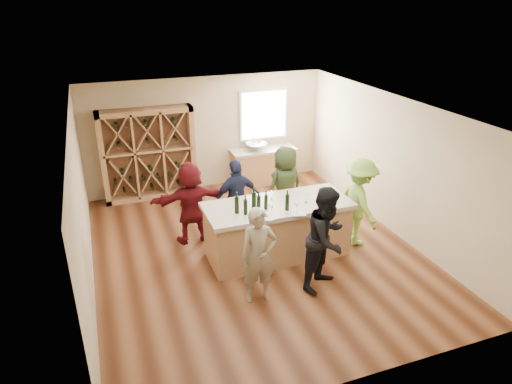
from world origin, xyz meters
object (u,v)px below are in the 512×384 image
object	(u,v)px
wine_bottle_e	(266,202)
person_near_left	(259,256)
person_near_right	(327,238)
person_far_mid	(237,199)
wine_bottle_a	(237,205)
wine_bottle_b	(245,207)
sink	(256,146)
person_server	(359,202)
tasting_counter_base	(277,231)
wine_rack	(148,154)
wine_bottle_d	(259,204)
wine_bottle_f	(287,202)
wine_bottle_c	(254,201)
person_far_left	(191,203)

from	to	relation	value
wine_bottle_e	person_near_left	size ratio (longest dim) A/B	0.17
person_near_right	person_far_mid	xyz separation A→B (m)	(-0.85, 2.20, -0.09)
wine_bottle_a	wine_bottle_b	size ratio (longest dim) A/B	1.13
sink	wine_bottle_a	world-z (taller)	wine_bottle_a
wine_bottle_a	person_near_right	size ratio (longest dim) A/B	0.18
person_near_left	person_near_right	world-z (taller)	person_near_right
person_near_right	person_server	world-z (taller)	person_near_right
tasting_counter_base	wine_bottle_a	distance (m)	1.11
wine_rack	sink	distance (m)	2.70
wine_bottle_d	wine_bottle_f	xyz separation A→B (m)	(0.49, -0.12, -0.00)
wine_bottle_f	tasting_counter_base	bearing A→B (deg)	99.46
person_near_right	person_server	size ratio (longest dim) A/B	1.03
person_server	person_far_mid	bearing A→B (deg)	65.21
wine_bottle_c	wine_bottle_d	world-z (taller)	wine_bottle_c
person_near_left	person_server	world-z (taller)	person_server
wine_bottle_a	person_far_left	world-z (taller)	person_far_left
wine_bottle_e	person_far_left	distance (m)	1.70
wine_bottle_c	person_near_left	xyz separation A→B (m)	(-0.32, -1.10, -0.43)
wine_bottle_a	person_near_left	size ratio (longest dim) A/B	0.20
wine_bottle_d	person_near_left	size ratio (longest dim) A/B	0.19
wine_rack	person_near_right	world-z (taller)	wine_rack
wine_bottle_e	person_far_mid	distance (m)	1.23
person_far_mid	person_far_left	world-z (taller)	person_far_left
person_far_mid	wine_bottle_c	bearing A→B (deg)	81.14
wine_bottle_c	person_near_left	world-z (taller)	person_near_left
wine_bottle_b	person_near_right	bearing A→B (deg)	-42.09
wine_bottle_f	person_server	bearing A→B (deg)	7.01
person_server	sink	bearing A→B (deg)	15.67
wine_rack	wine_bottle_c	bearing A→B (deg)	-69.43
wine_bottle_c	person_far_mid	size ratio (longest dim) A/B	0.20
person_near_left	person_far_mid	size ratio (longest dim) A/B	1.00
tasting_counter_base	wine_bottle_a	size ratio (longest dim) A/B	8.16
wine_bottle_b	wine_bottle_d	xyz separation A→B (m)	(0.25, 0.03, 0.01)
wine_bottle_a	wine_bottle_f	bearing A→B (deg)	-12.30
wine_bottle_e	sink	bearing A→B (deg)	72.54
wine_bottle_c	person_near_right	size ratio (longest dim) A/B	0.18
wine_bottle_d	wine_bottle_b	bearing A→B (deg)	-172.85
wine_bottle_c	person_far_left	bearing A→B (deg)	127.51
sink	wine_bottle_c	world-z (taller)	wine_bottle_c
wine_bottle_b	person_far_mid	distance (m)	1.31
wine_bottle_d	wine_bottle_f	distance (m)	0.51
wine_bottle_c	wine_bottle_f	bearing A→B (deg)	-23.27
wine_rack	wine_bottle_c	world-z (taller)	wine_rack
wine_bottle_b	wine_bottle_d	size ratio (longest dim) A/B	0.93
wine_bottle_a	sink	bearing A→B (deg)	65.01
person_near_right	wine_bottle_f	world-z (taller)	person_near_right
person_near_left	person_far_mid	world-z (taller)	person_far_mid
tasting_counter_base	person_near_left	size ratio (longest dim) A/B	1.59
wine_bottle_e	wine_bottle_f	distance (m)	0.38
wine_bottle_a	wine_bottle_c	distance (m)	0.34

